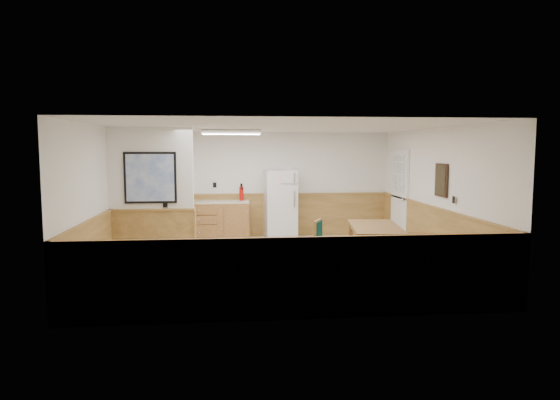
{
  "coord_description": "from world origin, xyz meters",
  "views": [
    {
      "loc": [
        -0.83,
        -8.96,
        2.12
      ],
      "look_at": [
        0.11,
        0.4,
        1.14
      ],
      "focal_mm": 32.0,
      "sensor_mm": 36.0,
      "label": 1
    }
  ],
  "objects": [
    {
      "name": "wainscot_left",
      "position": [
        -2.98,
        0.0,
        0.5
      ],
      "size": [
        0.04,
        6.0,
        1.0
      ],
      "primitive_type": "cube",
      "color": "tan",
      "rests_on": "ground"
    },
    {
      "name": "refrigerator",
      "position": [
        0.34,
        2.63,
        0.81
      ],
      "size": [
        0.75,
        0.74,
        1.61
      ],
      "rotation": [
        0.0,
        0.0,
        0.06
      ],
      "color": "white",
      "rests_on": "ground"
    },
    {
      "name": "right_wall",
      "position": [
        3.0,
        0.0,
        1.25
      ],
      "size": [
        0.02,
        6.0,
        2.5
      ],
      "primitive_type": "cube",
      "color": "white",
      "rests_on": "ground"
    },
    {
      "name": "ground",
      "position": [
        0.0,
        0.0,
        0.0
      ],
      "size": [
        6.0,
        6.0,
        0.0
      ],
      "primitive_type": "plane",
      "color": "tan",
      "rests_on": "ground"
    },
    {
      "name": "fire_extinguisher",
      "position": [
        -0.57,
        2.71,
        1.08
      ],
      "size": [
        0.11,
        0.11,
        0.4
      ],
      "rotation": [
        0.0,
        0.0,
        -0.13
      ],
      "color": "red",
      "rests_on": "kitchen_counter"
    },
    {
      "name": "dining_table",
      "position": [
        1.73,
        -0.43,
        0.66
      ],
      "size": [
        1.06,
        1.76,
        0.75
      ],
      "rotation": [
        0.0,
        0.0,
        -0.14
      ],
      "color": "brown",
      "rests_on": "ground"
    },
    {
      "name": "dining_bench",
      "position": [
        2.77,
        -0.35,
        0.35
      ],
      "size": [
        0.5,
        1.69,
        0.45
      ],
      "rotation": [
        0.0,
        0.0,
        -0.08
      ],
      "color": "brown",
      "rests_on": "ground"
    },
    {
      "name": "dining_chair",
      "position": [
        0.81,
        -0.29,
        0.5
      ],
      "size": [
        0.71,
        0.61,
        0.85
      ],
      "rotation": [
        0.0,
        0.0,
        -0.43
      ],
      "color": "brown",
      "rests_on": "ground"
    },
    {
      "name": "fluorescent_fixture",
      "position": [
        -0.8,
        1.3,
        2.45
      ],
      "size": [
        1.2,
        0.3,
        0.09
      ],
      "color": "white",
      "rests_on": "ceiling"
    },
    {
      "name": "soap_bottle",
      "position": [
        -2.27,
        2.68,
        1.01
      ],
      "size": [
        0.09,
        0.09,
        0.22
      ],
      "primitive_type": "cylinder",
      "rotation": [
        0.0,
        0.0,
        0.39
      ],
      "color": "#17813A",
      "rests_on": "kitchen_counter"
    },
    {
      "name": "ceiling",
      "position": [
        0.0,
        0.0,
        2.5
      ],
      "size": [
        6.0,
        6.0,
        0.02
      ],
      "primitive_type": "cube",
      "color": "white",
      "rests_on": "back_wall"
    },
    {
      "name": "wall_painting",
      "position": [
        2.97,
        -0.3,
        1.55
      ],
      "size": [
        0.04,
        0.5,
        0.6
      ],
      "color": "#301E13",
      "rests_on": "right_wall"
    },
    {
      "name": "wainscot_back",
      "position": [
        0.0,
        2.98,
        0.5
      ],
      "size": [
        6.0,
        0.04,
        1.0
      ],
      "primitive_type": "cube",
      "color": "tan",
      "rests_on": "ground"
    },
    {
      "name": "kitchen_window",
      "position": [
        -2.1,
        2.98,
        1.55
      ],
      "size": [
        0.8,
        0.04,
        1.0
      ],
      "color": "white",
      "rests_on": "back_wall"
    },
    {
      "name": "wainscot_right",
      "position": [
        2.98,
        0.0,
        0.5
      ],
      "size": [
        0.04,
        6.0,
        1.0
      ],
      "primitive_type": "cube",
      "color": "tan",
      "rests_on": "ground"
    },
    {
      "name": "exterior_door",
      "position": [
        2.96,
        1.9,
        1.05
      ],
      "size": [
        0.07,
        1.02,
        2.15
      ],
      "color": "white",
      "rests_on": "ground"
    },
    {
      "name": "left_wall",
      "position": [
        -3.0,
        0.0,
        1.25
      ],
      "size": [
        0.02,
        6.0,
        2.5
      ],
      "primitive_type": "cube",
      "color": "white",
      "rests_on": "ground"
    },
    {
      "name": "back_wall",
      "position": [
        0.0,
        3.0,
        1.25
      ],
      "size": [
        6.0,
        0.02,
        2.5
      ],
      "primitive_type": "cube",
      "color": "white",
      "rests_on": "ground"
    },
    {
      "name": "partition_wall",
      "position": [
        -2.25,
        0.19,
        1.23
      ],
      "size": [
        1.5,
        0.2,
        2.5
      ],
      "color": "white",
      "rests_on": "ground"
    },
    {
      "name": "kitchen_counter",
      "position": [
        -1.21,
        2.68,
        0.46
      ],
      "size": [
        2.2,
        0.61,
        1.0
      ],
      "color": "#AE7F3D",
      "rests_on": "ground"
    }
  ]
}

